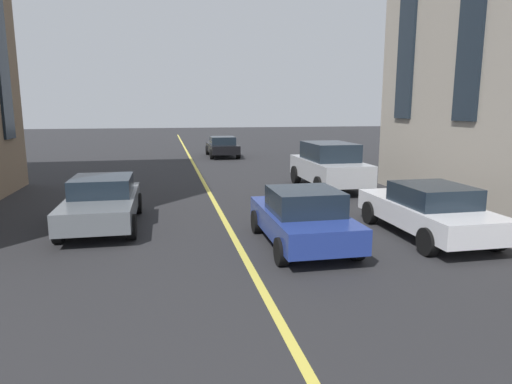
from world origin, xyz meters
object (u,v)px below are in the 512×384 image
Objects in this scene: car_grey_far at (102,201)px; car_white_near at (428,210)px; car_blue_oncoming at (302,217)px; car_black_parked_b at (222,146)px; car_silver_trailing at (329,165)px.

car_grey_far is 1.00× the size of car_white_near.
car_white_near is 1.13× the size of car_blue_oncoming.
car_white_near is 1.00× the size of car_black_parked_b.
car_white_near is (-7.16, -0.00, -0.27)m from car_silver_trailing.
car_silver_trailing is 13.34m from car_black_parked_b.
car_white_near is at bearing -108.24° from car_grey_far.
car_white_near and car_black_parked_b have the same top height.
car_grey_far and car_black_parked_b have the same top height.
car_grey_far is at bearing 59.72° from car_blue_oncoming.
car_blue_oncoming is at bearing -120.28° from car_grey_far.
car_blue_oncoming reaches higher than car_grey_far.
car_silver_trailing is 1.07× the size of car_black_parked_b.
car_grey_far is at bearing 162.30° from car_black_parked_b.
car_silver_trailing is 8.05m from car_blue_oncoming.
car_black_parked_b is 1.13× the size of car_blue_oncoming.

